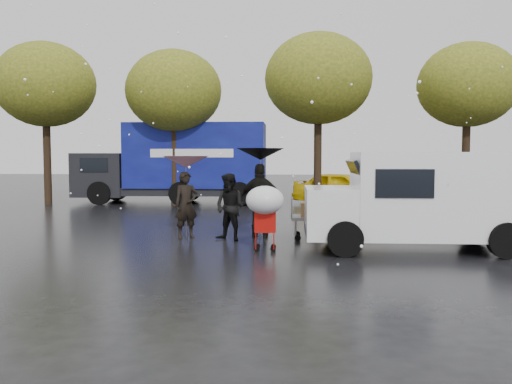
# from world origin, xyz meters

# --- Properties ---
(ground) EXTENTS (90.00, 90.00, 0.00)m
(ground) POSITION_xyz_m (0.00, 0.00, 0.00)
(ground) COLOR black
(ground) RESTS_ON ground
(person_pink) EXTENTS (0.74, 0.67, 1.71)m
(person_pink) POSITION_xyz_m (-1.32, 1.15, 0.85)
(person_pink) COLOR black
(person_pink) RESTS_ON ground
(person_middle) EXTENTS (1.02, 0.94, 1.68)m
(person_middle) POSITION_xyz_m (-0.15, 0.83, 0.84)
(person_middle) COLOR black
(person_middle) RESTS_ON ground
(person_black) EXTENTS (1.14, 0.52, 1.91)m
(person_black) POSITION_xyz_m (0.58, 1.35, 0.96)
(person_black) COLOR black
(person_black) RESTS_ON ground
(umbrella_pink) EXTENTS (1.19, 1.19, 2.11)m
(umbrella_pink) POSITION_xyz_m (-1.32, 1.15, 1.96)
(umbrella_pink) COLOR #4C4C4C
(umbrella_pink) RESTS_ON ground
(umbrella_black) EXTENTS (1.22, 1.22, 2.31)m
(umbrella_black) POSITION_xyz_m (0.58, 1.35, 2.16)
(umbrella_black) COLOR #4C4C4C
(umbrella_black) RESTS_ON ground
(vendor_cart) EXTENTS (1.52, 0.80, 1.27)m
(vendor_cart) POSITION_xyz_m (2.22, 1.11, 0.73)
(vendor_cart) COLOR slate
(vendor_cart) RESTS_ON ground
(shopping_cart) EXTENTS (0.84, 0.84, 1.46)m
(shopping_cart) POSITION_xyz_m (0.79, -0.71, 1.06)
(shopping_cart) COLOR red
(shopping_cart) RESTS_ON ground
(white_van) EXTENTS (4.91, 2.18, 2.20)m
(white_van) POSITION_xyz_m (4.31, -0.25, 1.16)
(white_van) COLOR white
(white_van) RESTS_ON ground
(blue_truck) EXTENTS (8.30, 2.60, 3.50)m
(blue_truck) POSITION_xyz_m (-3.58, 11.12, 1.76)
(blue_truck) COLOR #0B0D5D
(blue_truck) RESTS_ON ground
(box_ground_near) EXTENTS (0.62, 0.56, 0.46)m
(box_ground_near) POSITION_xyz_m (2.82, 1.09, 0.23)
(box_ground_near) COLOR olive
(box_ground_near) RESTS_ON ground
(box_ground_far) EXTENTS (0.51, 0.45, 0.33)m
(box_ground_far) POSITION_xyz_m (2.98, 1.59, 0.16)
(box_ground_far) COLOR olive
(box_ground_far) RESTS_ON ground
(yellow_taxi) EXTENTS (4.48, 3.06, 1.42)m
(yellow_taxi) POSITION_xyz_m (3.58, 10.53, 0.71)
(yellow_taxi) COLOR yellow
(yellow_taxi) RESTS_ON ground
(tree_row) EXTENTS (21.60, 4.40, 7.12)m
(tree_row) POSITION_xyz_m (-0.47, 10.00, 5.02)
(tree_row) COLOR black
(tree_row) RESTS_ON ground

